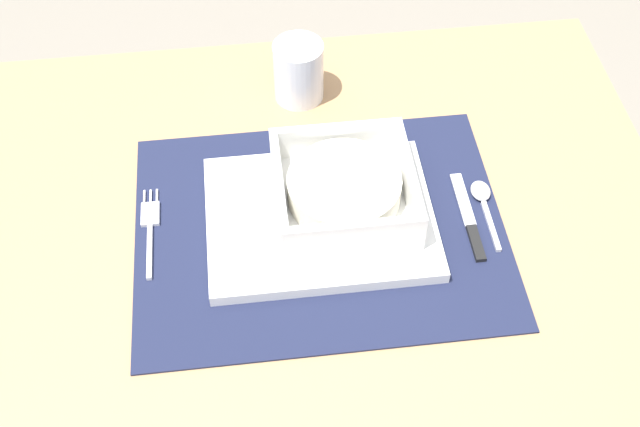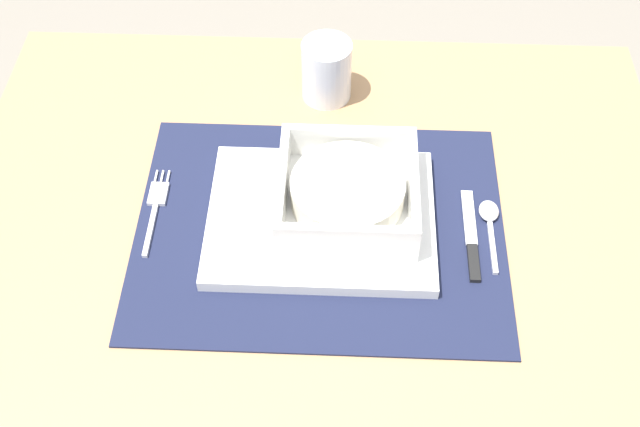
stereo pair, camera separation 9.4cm
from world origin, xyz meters
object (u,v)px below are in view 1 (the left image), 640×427
dining_table (315,276)px  drinking_glass (299,74)px  butter_knife (469,221)px  fork (150,225)px  spoon (482,198)px  porridge_bowl (344,190)px

dining_table → drinking_glass: 0.27m
drinking_glass → butter_knife: bearing=-54.5°
fork → spoon: (0.40, -0.01, 0.00)m
porridge_bowl → spoon: porridge_bowl is taller
drinking_glass → fork: bearing=-133.5°
porridge_bowl → fork: porridge_bowl is taller
spoon → drinking_glass: (-0.20, 0.22, 0.03)m
dining_table → porridge_bowl: bearing=20.6°
dining_table → spoon: spoon is taller
porridge_bowl → drinking_glass: bearing=98.4°
dining_table → drinking_glass: size_ratio=10.37×
dining_table → spoon: 0.24m
spoon → drinking_glass: size_ratio=1.24×
drinking_glass → dining_table: bearing=-91.3°
fork → drinking_glass: 0.29m
fork → porridge_bowl: bearing=-0.4°
spoon → drinking_glass: bearing=133.2°
butter_knife → dining_table: bearing=173.0°
dining_table → drinking_glass: bearing=88.7°
porridge_bowl → fork: 0.24m
porridge_bowl → drinking_glass: (-0.03, 0.21, -0.00)m
butter_knife → spoon: bearing=54.4°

